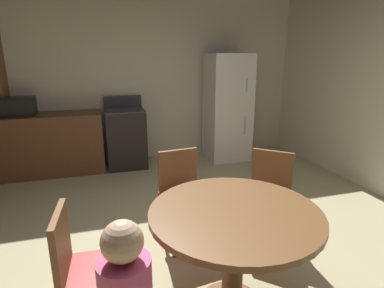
{
  "coord_description": "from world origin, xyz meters",
  "views": [
    {
      "loc": [
        -0.71,
        -2.1,
        1.69
      ],
      "look_at": [
        0.21,
        1.04,
        0.77
      ],
      "focal_mm": 28.72,
      "sensor_mm": 36.0,
      "label": 1
    }
  ],
  "objects_px": {
    "chair_northeast": "(268,192)",
    "dining_table": "(234,233)",
    "refrigerator": "(227,108)",
    "chair_west": "(85,267)",
    "oven_range": "(126,138)",
    "chair_north": "(182,191)",
    "microwave": "(18,106)"
  },
  "relations": [
    {
      "from": "dining_table",
      "to": "refrigerator",
      "type": "bearing_deg",
      "value": 68.24
    },
    {
      "from": "chair_northeast",
      "to": "chair_north",
      "type": "distance_m",
      "value": 0.79
    },
    {
      "from": "chair_west",
      "to": "chair_northeast",
      "type": "bearing_deg",
      "value": 24.8
    },
    {
      "from": "refrigerator",
      "to": "chair_northeast",
      "type": "relative_size",
      "value": 2.02
    },
    {
      "from": "microwave",
      "to": "dining_table",
      "type": "distance_m",
      "value": 3.77
    },
    {
      "from": "oven_range",
      "to": "dining_table",
      "type": "distance_m",
      "value": 3.26
    },
    {
      "from": "refrigerator",
      "to": "chair_west",
      "type": "relative_size",
      "value": 2.02
    },
    {
      "from": "refrigerator",
      "to": "microwave",
      "type": "distance_m",
      "value": 3.18
    },
    {
      "from": "refrigerator",
      "to": "dining_table",
      "type": "relative_size",
      "value": 1.6
    },
    {
      "from": "microwave",
      "to": "chair_northeast",
      "type": "bearing_deg",
      "value": -45.01
    },
    {
      "from": "oven_range",
      "to": "microwave",
      "type": "bearing_deg",
      "value": -179.86
    },
    {
      "from": "oven_range",
      "to": "dining_table",
      "type": "xyz_separation_m",
      "value": [
        0.44,
        -3.23,
        0.13
      ]
    },
    {
      "from": "oven_range",
      "to": "refrigerator",
      "type": "xyz_separation_m",
      "value": [
        1.7,
        -0.05,
        0.41
      ]
    },
    {
      "from": "oven_range",
      "to": "chair_north",
      "type": "distance_m",
      "value": 2.33
    },
    {
      "from": "microwave",
      "to": "dining_table",
      "type": "xyz_separation_m",
      "value": [
        1.91,
        -3.22,
        -0.43
      ]
    },
    {
      "from": "dining_table",
      "to": "chair_north",
      "type": "relative_size",
      "value": 1.27
    },
    {
      "from": "chair_west",
      "to": "dining_table",
      "type": "bearing_deg",
      "value": 0.0
    },
    {
      "from": "chair_northeast",
      "to": "refrigerator",
      "type": "bearing_deg",
      "value": -150.71
    },
    {
      "from": "chair_west",
      "to": "chair_north",
      "type": "height_order",
      "value": "same"
    },
    {
      "from": "chair_northeast",
      "to": "chair_north",
      "type": "relative_size",
      "value": 1.0
    },
    {
      "from": "oven_range",
      "to": "chair_northeast",
      "type": "xyz_separation_m",
      "value": [
        1.08,
        -2.55,
        0.03
      ]
    },
    {
      "from": "refrigerator",
      "to": "microwave",
      "type": "xyz_separation_m",
      "value": [
        -3.17,
        0.05,
        0.15
      ]
    },
    {
      "from": "chair_northeast",
      "to": "chair_north",
      "type": "xyz_separation_m",
      "value": [
        -0.75,
        0.25,
        0.0
      ]
    },
    {
      "from": "dining_table",
      "to": "oven_range",
      "type": "bearing_deg",
      "value": 97.68
    },
    {
      "from": "chair_northeast",
      "to": "dining_table",
      "type": "bearing_deg",
      "value": 0.0
    },
    {
      "from": "chair_northeast",
      "to": "chair_west",
      "type": "bearing_deg",
      "value": -24.8
    },
    {
      "from": "oven_range",
      "to": "chair_northeast",
      "type": "height_order",
      "value": "oven_range"
    },
    {
      "from": "chair_north",
      "to": "chair_northeast",
      "type": "bearing_deg",
      "value": 65.05
    },
    {
      "from": "oven_range",
      "to": "dining_table",
      "type": "relative_size",
      "value": 1.0
    },
    {
      "from": "microwave",
      "to": "chair_north",
      "type": "distance_m",
      "value": 2.97
    },
    {
      "from": "refrigerator",
      "to": "chair_north",
      "type": "height_order",
      "value": "refrigerator"
    },
    {
      "from": "dining_table",
      "to": "chair_northeast",
      "type": "bearing_deg",
      "value": 46.62
    }
  ]
}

